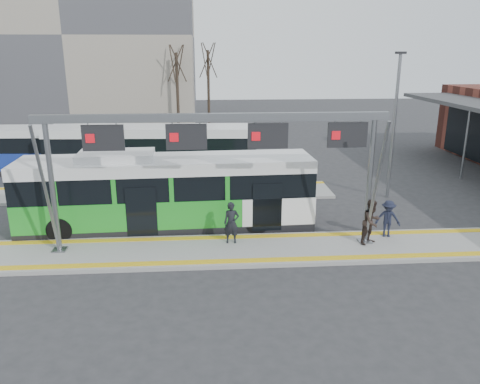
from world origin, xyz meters
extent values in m
plane|color=#2D2D30|center=(0.00, 0.00, 0.00)|extent=(120.00, 120.00, 0.00)
cube|color=gray|center=(0.00, 0.00, 0.07)|extent=(22.00, 3.00, 0.15)
cube|color=gray|center=(-4.00, 8.00, 0.07)|extent=(20.00, 3.00, 0.15)
cube|color=yellow|center=(0.00, 1.15, 0.16)|extent=(22.00, 0.35, 0.02)
cube|color=yellow|center=(0.00, -1.15, 0.16)|extent=(22.00, 0.35, 0.02)
cube|color=yellow|center=(-4.00, 9.15, 0.16)|extent=(20.00, 0.35, 0.02)
cylinder|color=slate|center=(-6.50, 0.30, 2.67)|extent=(0.20, 0.20, 5.05)
cube|color=slate|center=(-6.50, 0.30, 0.18)|extent=(0.50, 0.50, 0.06)
cylinder|color=slate|center=(-6.50, -0.40, 2.67)|extent=(0.12, 1.46, 4.90)
cylinder|color=slate|center=(5.50, 0.30, 2.67)|extent=(0.20, 0.20, 5.05)
cube|color=slate|center=(5.50, 0.30, 0.18)|extent=(0.50, 0.50, 0.06)
cylinder|color=slate|center=(5.50, -0.40, 2.67)|extent=(0.12, 1.46, 4.90)
cube|color=slate|center=(-0.50, 0.30, 5.20)|extent=(13.00, 0.25, 0.30)
cube|color=black|center=(-4.50, 0.30, 4.50)|extent=(1.50, 0.12, 0.95)
cube|color=red|center=(-4.95, 0.23, 4.50)|extent=(0.32, 0.02, 0.32)
cube|color=black|center=(-1.50, 0.30, 4.50)|extent=(1.50, 0.12, 0.95)
cube|color=red|center=(-1.95, 0.23, 4.50)|extent=(0.32, 0.02, 0.32)
cube|color=black|center=(1.50, 0.30, 4.50)|extent=(1.50, 0.12, 0.95)
cube|color=red|center=(1.05, 0.23, 4.50)|extent=(0.32, 0.02, 0.32)
cube|color=black|center=(4.50, 0.30, 4.50)|extent=(1.50, 0.12, 0.95)
cube|color=red|center=(4.05, 0.23, 4.50)|extent=(0.32, 0.02, 0.32)
cylinder|color=slate|center=(14.80, 10.00, 2.15)|extent=(0.14, 0.14, 4.30)
cube|color=#9D9383|center=(-14.00, 36.00, 9.00)|extent=(24.00, 12.00, 18.00)
cube|color=black|center=(-2.50, 2.94, 0.18)|extent=(12.62, 3.16, 0.37)
cube|color=green|center=(-2.50, 2.94, 0.97)|extent=(12.62, 3.16, 1.20)
cube|color=black|center=(-2.50, 2.94, 2.09)|extent=(12.62, 3.08, 1.04)
cube|color=white|center=(-2.50, 2.94, 2.87)|extent=(12.62, 3.16, 0.52)
cube|color=orange|center=(3.74, 3.19, 2.77)|extent=(0.12, 1.86, 0.29)
cube|color=white|center=(-4.59, 2.86, 3.29)|extent=(3.20, 1.99, 0.31)
cylinder|color=black|center=(-6.84, 1.59, 0.52)|extent=(1.06, 0.35, 1.04)
cylinder|color=black|center=(-6.93, 3.95, 0.52)|extent=(1.06, 0.35, 1.04)
cylinder|color=black|center=(1.30, 1.91, 0.52)|extent=(1.06, 0.35, 1.04)
cylinder|color=black|center=(1.20, 4.27, 0.52)|extent=(1.06, 0.35, 1.04)
cube|color=black|center=(-4.10, 11.80, 0.18)|extent=(12.71, 3.34, 0.37)
cube|color=green|center=(-4.10, 11.80, 0.97)|extent=(12.71, 3.34, 1.21)
cube|color=black|center=(-4.10, 11.80, 2.10)|extent=(12.71, 3.26, 1.05)
cube|color=white|center=(-4.10, 11.80, 2.88)|extent=(12.71, 3.34, 0.52)
cylinder|color=black|center=(-8.56, 10.85, 0.52)|extent=(1.06, 0.37, 1.05)
cylinder|color=black|center=(-8.43, 13.23, 0.52)|extent=(1.06, 0.37, 1.05)
cylinder|color=black|center=(-0.39, 10.42, 0.52)|extent=(1.06, 0.37, 1.05)
cylinder|color=black|center=(-0.26, 12.79, 0.52)|extent=(1.06, 0.37, 1.05)
cube|color=black|center=(-13.87, 13.67, 0.17)|extent=(11.20, 2.90, 0.34)
cube|color=navy|center=(-13.87, 13.67, 0.89)|extent=(11.20, 2.90, 1.11)
cube|color=black|center=(-13.87, 13.67, 1.93)|extent=(11.20, 2.83, 0.97)
cylinder|color=black|center=(-10.58, 12.46, 0.48)|extent=(0.98, 0.33, 0.97)
cylinder|color=black|center=(-10.50, 14.62, 0.48)|extent=(0.98, 0.33, 0.97)
imported|color=black|center=(0.15, 0.61, 0.99)|extent=(0.62, 0.42, 1.67)
imported|color=#2D221E|center=(5.66, 0.15, 1.06)|extent=(1.12, 1.06, 1.82)
imported|color=#1A1E2F|center=(6.58, 0.80, 0.93)|extent=(1.11, 0.81, 1.55)
cylinder|color=#382B21|center=(-3.45, 28.95, 3.70)|extent=(0.28, 0.28, 7.41)
cylinder|color=#382B21|center=(-0.47, 33.13, 3.82)|extent=(0.28, 0.28, 7.64)
cylinder|color=slate|center=(8.83, 6.55, 3.72)|extent=(0.16, 0.16, 7.44)
cube|color=black|center=(8.83, 6.55, 7.44)|extent=(0.50, 0.25, 0.12)
camera|label=1|loc=(-0.76, -16.74, 7.50)|focal=35.00mm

